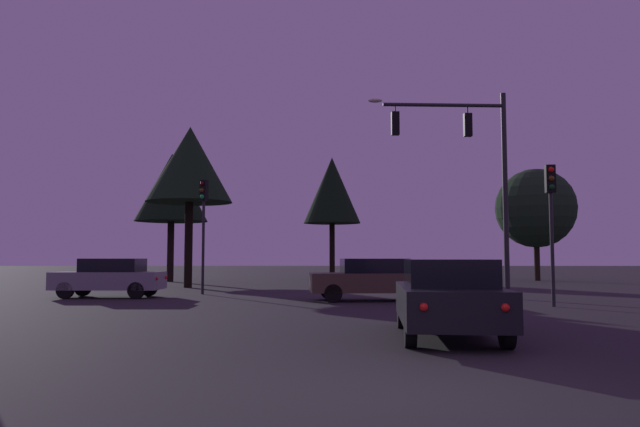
{
  "coord_description": "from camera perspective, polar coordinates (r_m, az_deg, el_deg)",
  "views": [
    {
      "loc": [
        -1.0,
        -6.65,
        1.55
      ],
      "look_at": [
        -1.24,
        16.79,
        3.29
      ],
      "focal_mm": 33.61,
      "sensor_mm": 36.0,
      "label": 1
    }
  ],
  "objects": [
    {
      "name": "tree_right_cluster",
      "position": [
        43.51,
        19.85,
        0.47
      ],
      "size": [
        5.39,
        5.39,
        7.64
      ],
      "color": "black",
      "rests_on": "ground"
    },
    {
      "name": "car_crossing_right",
      "position": [
        24.94,
        -19.37,
        -5.73
      ],
      "size": [
        4.17,
        1.85,
        1.52
      ],
      "color": "gray",
      "rests_on": "ground"
    },
    {
      "name": "tree_behind_sign",
      "position": [
        40.52,
        -13.94,
        2.38
      ],
      "size": [
        4.72,
        4.72,
        8.41
      ],
      "color": "black",
      "rests_on": "ground"
    },
    {
      "name": "traffic_light_corner_left",
      "position": [
        20.6,
        21.15,
        0.66
      ],
      "size": [
        0.32,
        0.36,
        4.54
      ],
      "color": "#232326",
      "rests_on": "ground"
    },
    {
      "name": "ground_plane",
      "position": [
        31.21,
        2.44,
        -7.08
      ],
      "size": [
        168.0,
        168.0,
        0.0
      ],
      "primitive_type": "plane",
      "color": "#262326",
      "rests_on": "ground"
    },
    {
      "name": "traffic_signal_mast_arm",
      "position": [
        23.8,
        14.08,
        5.2
      ],
      "size": [
        5.37,
        0.57,
        7.93
      ],
      "color": "#232326",
      "rests_on": "ground"
    },
    {
      "name": "traffic_light_corner_right",
      "position": [
        26.18,
        -11.04,
        -0.02
      ],
      "size": [
        0.37,
        0.39,
        4.9
      ],
      "color": "#232326",
      "rests_on": "ground"
    },
    {
      "name": "tree_left_far",
      "position": [
        42.76,
        1.15,
        2.19
      ],
      "size": [
        4.05,
        4.05,
        8.73
      ],
      "color": "black",
      "rests_on": "ground"
    },
    {
      "name": "tree_center_horizon",
      "position": [
        32.38,
        -12.29,
        4.53
      ],
      "size": [
        4.51,
        4.51,
        8.48
      ],
      "color": "black",
      "rests_on": "ground"
    },
    {
      "name": "car_nearside_lane",
      "position": [
        12.08,
        12.05,
        -7.73
      ],
      "size": [
        2.17,
        4.57,
        1.52
      ],
      "color": "black",
      "rests_on": "ground"
    },
    {
      "name": "car_crossing_left",
      "position": [
        21.88,
        4.9,
        -6.2
      ],
      "size": [
        4.52,
        2.22,
        1.52
      ],
      "color": "#473828",
      "rests_on": "ground"
    }
  ]
}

